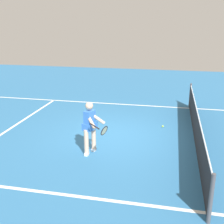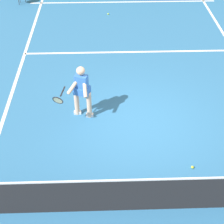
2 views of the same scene
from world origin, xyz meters
name	(u,v)px [view 1 (image 1 of 2)]	position (x,y,z in m)	size (l,w,h in m)	color
ground_plane	(115,135)	(0.00, 0.00, 0.00)	(28.19, 28.19, 0.00)	teal
service_line_marking	(14,126)	(0.00, -3.81, 0.00)	(7.42, 0.10, 0.01)	white
sideline_left_marking	(131,105)	(-3.71, 0.00, 0.00)	(0.10, 19.69, 0.01)	white
sideline_right_marking	(81,197)	(3.71, 0.00, 0.00)	(0.10, 19.69, 0.01)	white
court_net	(196,127)	(0.00, 2.64, 0.50)	(8.10, 0.08, 1.06)	#4C4C51
tennis_player	(90,126)	(1.55, -0.40, 0.85)	(0.99, 0.87, 1.55)	beige
tennis_ball_mid	(163,126)	(-1.06, 1.57, 0.03)	(0.07, 0.07, 0.07)	#D1E533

